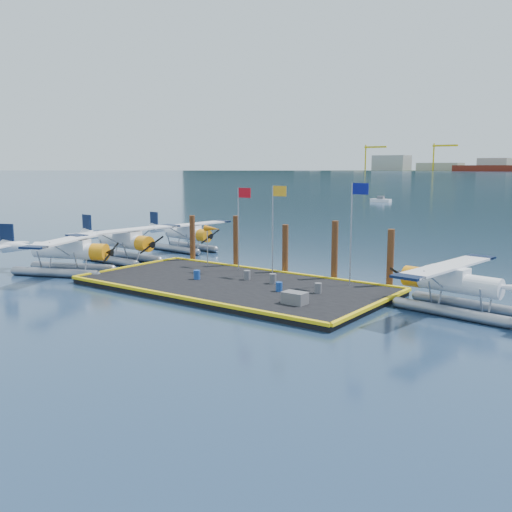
# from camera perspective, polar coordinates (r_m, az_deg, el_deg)

# --- Properties ---
(ground) EXTENTS (4000.00, 4000.00, 0.00)m
(ground) POSITION_cam_1_polar(r_m,az_deg,el_deg) (37.27, -2.32, -3.31)
(ground) COLOR #172F45
(ground) RESTS_ON ground
(dock) EXTENTS (20.00, 10.00, 0.40)m
(dock) POSITION_cam_1_polar(r_m,az_deg,el_deg) (37.23, -2.32, -3.01)
(dock) COLOR black
(dock) RESTS_ON ground
(dock_bumpers) EXTENTS (20.25, 10.25, 0.18)m
(dock_bumpers) POSITION_cam_1_polar(r_m,az_deg,el_deg) (37.17, -2.33, -2.57)
(dock_bumpers) COLOR yellow
(dock_bumpers) RESTS_ON dock
(seaplane_a) EXTENTS (9.48, 10.01, 3.64)m
(seaplane_a) POSITION_cam_1_polar(r_m,az_deg,el_deg) (44.16, -18.28, 0.27)
(seaplane_a) COLOR gray
(seaplane_a) RESTS_ON ground
(seaplane_b) EXTENTS (9.45, 10.42, 3.70)m
(seaplane_b) POSITION_cam_1_polar(r_m,az_deg,el_deg) (48.41, -13.05, 1.26)
(seaplane_b) COLOR gray
(seaplane_b) RESTS_ON ground
(seaplane_c) EXTENTS (8.80, 9.71, 3.44)m
(seaplane_c) POSITION_cam_1_polar(r_m,az_deg,el_deg) (53.91, -6.97, 2.07)
(seaplane_c) COLOR gray
(seaplane_c) RESTS_ON ground
(seaplane_d) EXTENTS (8.82, 9.71, 3.43)m
(seaplane_d) POSITION_cam_1_polar(r_m,az_deg,el_deg) (32.86, 19.16, -2.81)
(seaplane_d) COLOR gray
(seaplane_d) RESTS_ON ground
(drum_0) EXTENTS (0.44, 0.44, 0.62)m
(drum_0) POSITION_cam_1_polar(r_m,az_deg,el_deg) (38.50, -5.93, -1.87)
(drum_0) COLOR navy
(drum_0) RESTS_ON dock
(drum_1) EXTENTS (0.41, 0.41, 0.57)m
(drum_1) POSITION_cam_1_polar(r_m,az_deg,el_deg) (34.66, 2.32, -3.09)
(drum_1) COLOR navy
(drum_1) RESTS_ON dock
(drum_2) EXTENTS (0.45, 0.45, 0.64)m
(drum_2) POSITION_cam_1_polar(r_m,az_deg,el_deg) (36.93, 1.69, -2.28)
(drum_2) COLOR #59585D
(drum_2) RESTS_ON dock
(drum_4) EXTENTS (0.43, 0.43, 0.61)m
(drum_4) POSITION_cam_1_polar(r_m,az_deg,el_deg) (34.35, 6.23, -3.21)
(drum_4) COLOR #59585D
(drum_4) RESTS_ON dock
(drum_5) EXTENTS (0.45, 0.45, 0.63)m
(drum_5) POSITION_cam_1_polar(r_m,az_deg,el_deg) (38.12, -0.90, -1.92)
(drum_5) COLOR #59585D
(drum_5) RESTS_ON dock
(crate) EXTENTS (1.32, 0.88, 0.66)m
(crate) POSITION_cam_1_polar(r_m,az_deg,el_deg) (31.63, 3.90, -4.20)
(crate) COLOR #59585D
(crate) RESTS_ON dock
(flagpole_red) EXTENTS (1.14, 0.08, 6.00)m
(flagpole_red) POSITION_cam_1_polar(r_m,az_deg,el_deg) (40.97, -1.54, 4.03)
(flagpole_red) COLOR #9899A0
(flagpole_red) RESTS_ON dock
(flagpole_yellow) EXTENTS (1.14, 0.08, 6.20)m
(flagpole_yellow) POSITION_cam_1_polar(r_m,az_deg,el_deg) (39.20, 1.92, 3.98)
(flagpole_yellow) COLOR #9899A0
(flagpole_yellow) RESTS_ON dock
(flagpole_blue) EXTENTS (1.14, 0.08, 6.50)m
(flagpole_blue) POSITION_cam_1_polar(r_m,az_deg,el_deg) (36.15, 9.80, 3.70)
(flagpole_blue) COLOR #9899A0
(flagpole_blue) RESTS_ON dock
(windsock) EXTENTS (1.40, 0.44, 3.12)m
(windsock) POSITION_cam_1_polar(r_m,az_deg,el_deg) (42.81, -4.43, 2.66)
(windsock) COLOR #9899A0
(windsock) RESTS_ON dock
(piling_0) EXTENTS (0.44, 0.44, 4.00)m
(piling_0) POSITION_cam_1_polar(r_m,az_deg,el_deg) (46.44, -6.37, 1.60)
(piling_0) COLOR #4B2715
(piling_0) RESTS_ON ground
(piling_1) EXTENTS (0.44, 0.44, 4.20)m
(piling_1) POSITION_cam_1_polar(r_m,az_deg,el_deg) (43.52, -2.01, 1.28)
(piling_1) COLOR #4B2715
(piling_1) RESTS_ON ground
(piling_2) EXTENTS (0.44, 0.44, 3.80)m
(piling_2) POSITION_cam_1_polar(r_m,az_deg,el_deg) (40.94, 2.94, 0.50)
(piling_2) COLOR #4B2715
(piling_2) RESTS_ON ground
(piling_3) EXTENTS (0.44, 0.44, 4.30)m
(piling_3) POSITION_cam_1_polar(r_m,az_deg,el_deg) (38.87, 7.87, 0.35)
(piling_3) COLOR #4B2715
(piling_3) RESTS_ON ground
(piling_4) EXTENTS (0.44, 0.44, 4.00)m
(piling_4) POSITION_cam_1_polar(r_m,az_deg,el_deg) (37.18, 13.28, -0.44)
(piling_4) COLOR #4B2715
(piling_4) RESTS_ON ground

